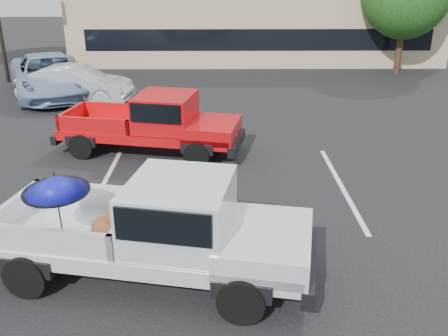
% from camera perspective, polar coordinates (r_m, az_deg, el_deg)
% --- Properties ---
extents(ground, '(90.00, 90.00, 0.00)m').
position_cam_1_polar(ground, '(10.70, -0.17, -6.58)').
color(ground, black).
rests_on(ground, ground).
extents(stripe_left, '(0.12, 5.00, 0.01)m').
position_cam_1_polar(stripe_left, '(12.83, -13.76, -2.11)').
color(stripe_left, silver).
rests_on(stripe_left, ground).
extents(stripe_right, '(0.12, 5.00, 0.01)m').
position_cam_1_polar(stripe_right, '(12.86, 13.27, -2.01)').
color(stripe_right, silver).
rests_on(stripe_right, ground).
extents(motel_building, '(20.40, 8.40, 6.30)m').
position_cam_1_polar(motel_building, '(30.49, 3.51, 18.61)').
color(motel_building, tan).
rests_on(motel_building, ground).
extents(silver_pickup, '(5.96, 3.01, 2.06)m').
position_cam_1_polar(silver_pickup, '(8.59, -6.60, -6.52)').
color(silver_pickup, black).
rests_on(silver_pickup, ground).
extents(red_pickup, '(5.62, 2.90, 1.76)m').
position_cam_1_polar(red_pickup, '(14.52, -7.25, 5.31)').
color(red_pickup, black).
rests_on(red_pickup, ground).
extents(silver_sedan, '(4.57, 2.08, 1.45)m').
position_cam_1_polar(silver_sedan, '(20.91, -16.56, 9.15)').
color(silver_sedan, '#B5B8BD').
rests_on(silver_sedan, ground).
extents(blue_suv, '(5.00, 6.68, 1.69)m').
position_cam_1_polar(blue_suv, '(22.36, -19.32, 9.95)').
color(blue_suv, '#7B94B8').
rests_on(blue_suv, ground).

